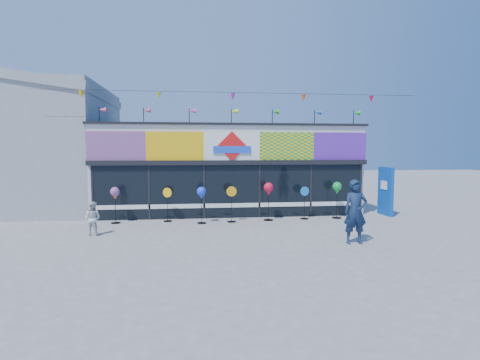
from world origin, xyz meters
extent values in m
plane|color=gray|center=(0.00, 0.00, 0.00)|extent=(80.00, 80.00, 0.00)
cube|color=white|center=(0.00, 6.00, 2.00)|extent=(12.00, 5.00, 4.00)
cube|color=black|center=(0.00, 3.44, 1.15)|extent=(11.60, 0.12, 2.30)
cube|color=black|center=(0.00, 3.40, 2.40)|extent=(12.00, 0.30, 0.20)
cube|color=white|center=(0.00, 3.41, 0.55)|extent=(11.40, 0.10, 0.18)
cube|color=black|center=(0.00, 6.00, 4.05)|extent=(12.20, 5.20, 0.10)
cube|color=black|center=(-5.80, 3.43, 1.15)|extent=(0.08, 0.14, 2.30)
cube|color=black|center=(-3.50, 3.43, 1.15)|extent=(0.08, 0.14, 2.30)
cube|color=black|center=(-1.20, 3.43, 1.15)|extent=(0.08, 0.14, 2.30)
cube|color=black|center=(1.20, 3.43, 1.15)|extent=(0.08, 0.14, 2.30)
cube|color=black|center=(3.50, 3.43, 1.15)|extent=(0.08, 0.14, 2.30)
cube|color=black|center=(5.80, 3.43, 1.15)|extent=(0.08, 0.14, 2.30)
cube|color=red|center=(-4.80, 3.42, 3.10)|extent=(2.40, 0.08, 1.20)
cube|color=yellow|center=(-2.40, 3.42, 3.10)|extent=(2.40, 0.08, 1.20)
cube|color=white|center=(0.00, 3.42, 3.10)|extent=(2.40, 0.08, 1.20)
cube|color=yellow|center=(2.40, 3.42, 3.10)|extent=(2.40, 0.08, 1.20)
cube|color=#5F25AD|center=(4.80, 3.42, 3.10)|extent=(2.40, 0.08, 1.20)
cube|color=red|center=(0.00, 3.36, 3.10)|extent=(1.27, 0.06, 1.27)
cube|color=blue|center=(0.00, 3.34, 2.95)|extent=(1.60, 0.05, 0.30)
cube|color=#1B23E8|center=(-4.03, 3.48, 1.04)|extent=(0.78, 0.03, 0.78)
cube|color=purple|center=(-2.69, 3.48, 1.16)|extent=(0.92, 0.03, 0.92)
cube|color=purple|center=(-1.34, 3.48, 1.42)|extent=(0.78, 0.03, 0.78)
cube|color=#C6EB13|center=(0.00, 3.48, 0.95)|extent=(0.92, 0.03, 0.92)
cube|color=#C4124F|center=(1.34, 3.48, 1.17)|extent=(0.78, 0.03, 0.78)
cube|color=green|center=(2.69, 3.48, 1.58)|extent=(0.92, 0.03, 0.92)
cube|color=yellow|center=(4.03, 3.48, 1.02)|extent=(0.78, 0.03, 0.78)
cylinder|color=black|center=(-5.50, 3.65, 4.35)|extent=(0.03, 0.03, 0.70)
cone|color=#EF4F75|center=(-5.36, 3.65, 4.60)|extent=(0.30, 0.22, 0.22)
cylinder|color=black|center=(-3.70, 3.65, 4.35)|extent=(0.03, 0.03, 0.70)
cone|color=#D64775|center=(-3.56, 3.65, 4.60)|extent=(0.30, 0.22, 0.22)
cylinder|color=black|center=(-1.80, 3.65, 4.35)|extent=(0.03, 0.03, 0.70)
cone|color=#DC499F|center=(-1.66, 3.65, 4.60)|extent=(0.30, 0.22, 0.22)
cylinder|color=black|center=(0.00, 3.65, 4.35)|extent=(0.03, 0.03, 0.70)
cone|color=yellow|center=(0.14, 3.65, 4.60)|extent=(0.30, 0.22, 0.22)
cylinder|color=black|center=(1.80, 3.65, 4.35)|extent=(0.03, 0.03, 0.70)
cone|color=green|center=(1.94, 3.65, 4.60)|extent=(0.30, 0.22, 0.22)
cylinder|color=black|center=(3.70, 3.65, 4.35)|extent=(0.03, 0.03, 0.70)
cone|color=blue|center=(3.84, 3.65, 4.60)|extent=(0.30, 0.22, 0.22)
cylinder|color=black|center=(5.50, 3.65, 4.35)|extent=(0.03, 0.03, 0.70)
cone|color=green|center=(5.64, 3.65, 4.60)|extent=(0.30, 0.22, 0.22)
cylinder|color=black|center=(0.00, 3.00, 5.30)|extent=(16.00, 0.01, 0.01)
cone|color=yellow|center=(-6.00, 3.00, 5.12)|extent=(0.20, 0.20, 0.28)
cone|color=#BDED13|center=(-3.00, 3.00, 5.12)|extent=(0.20, 0.20, 0.28)
cone|color=#AB24A2|center=(0.00, 3.00, 5.12)|extent=(0.20, 0.20, 0.28)
cone|color=#FF510D|center=(3.00, 3.00, 5.12)|extent=(0.20, 0.20, 0.28)
cone|color=red|center=(6.00, 3.00, 5.12)|extent=(0.20, 0.20, 0.28)
cube|color=#989A9D|center=(-10.00, 7.00, 3.00)|extent=(8.00, 7.00, 6.00)
cube|color=#989A9D|center=(-10.00, 7.00, 6.10)|extent=(8.18, 7.20, 1.54)
cube|color=#0B46A7|center=(6.95, 3.31, 1.09)|extent=(0.20, 1.09, 2.17)
cube|color=white|center=(6.86, 3.31, 1.36)|extent=(0.06, 0.49, 0.38)
cylinder|color=black|center=(-4.75, 2.73, 0.01)|extent=(0.37, 0.37, 0.03)
cylinder|color=black|center=(-4.75, 2.73, 0.63)|extent=(0.02, 0.02, 1.21)
sphere|color=orange|center=(-4.75, 2.73, 1.28)|extent=(0.37, 0.37, 0.37)
cone|color=orange|center=(-4.75, 2.73, 1.05)|extent=(0.19, 0.19, 0.17)
cylinder|color=black|center=(-2.71, 2.88, 0.01)|extent=(0.35, 0.35, 0.03)
cylinder|color=black|center=(-2.71, 2.88, 0.60)|extent=(0.02, 0.02, 1.15)
cylinder|color=yellow|center=(-2.71, 2.88, 1.20)|extent=(0.37, 0.20, 0.39)
cylinder|color=black|center=(-1.33, 2.31, 0.01)|extent=(0.37, 0.37, 0.03)
cylinder|color=black|center=(-1.33, 2.31, 0.63)|extent=(0.02, 0.02, 1.21)
sphere|color=blue|center=(-1.33, 2.31, 1.29)|extent=(0.37, 0.37, 0.37)
cone|color=blue|center=(-1.33, 2.31, 1.05)|extent=(0.19, 0.19, 0.17)
cylinder|color=black|center=(-0.11, 2.45, 0.01)|extent=(0.37, 0.37, 0.03)
cylinder|color=black|center=(-0.11, 2.45, 0.63)|extent=(0.02, 0.02, 1.21)
cylinder|color=orange|center=(-0.11, 2.45, 1.26)|extent=(0.41, 0.06, 0.41)
cylinder|color=black|center=(1.45, 2.64, 0.02)|extent=(0.40, 0.40, 0.03)
cylinder|color=black|center=(1.45, 2.64, 0.68)|extent=(0.02, 0.02, 1.31)
sphere|color=red|center=(1.45, 2.64, 1.39)|extent=(0.40, 0.40, 0.40)
cone|color=red|center=(1.45, 2.64, 1.14)|extent=(0.20, 0.20, 0.18)
cylinder|color=black|center=(3.04, 2.78, 0.01)|extent=(0.35, 0.35, 0.03)
cylinder|color=black|center=(3.04, 2.78, 0.60)|extent=(0.02, 0.02, 1.15)
cylinder|color=blue|center=(3.04, 2.78, 1.19)|extent=(0.39, 0.10, 0.39)
cylinder|color=black|center=(4.47, 2.80, 0.01)|extent=(0.40, 0.40, 0.03)
cylinder|color=black|center=(4.47, 2.80, 0.68)|extent=(0.02, 0.02, 1.29)
sphere|color=#179537|center=(4.47, 2.80, 1.37)|extent=(0.40, 0.40, 0.40)
cone|color=#179537|center=(4.47, 2.80, 1.13)|extent=(0.20, 0.20, 0.18)
imported|color=#152543|center=(3.41, -1.49, 1.00)|extent=(0.76, 0.53, 2.01)
imported|color=silver|center=(-5.09, 0.67, 0.58)|extent=(0.63, 0.45, 1.16)
camera|label=1|loc=(-1.51, -12.56, 2.91)|focal=28.00mm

